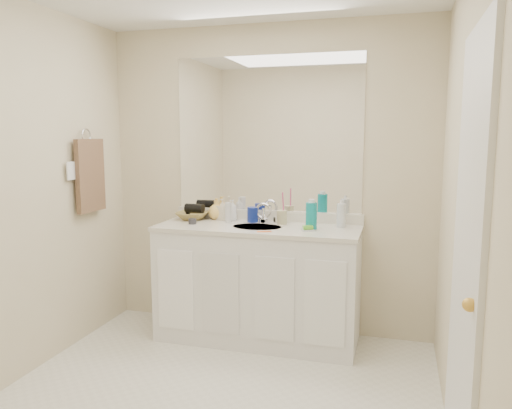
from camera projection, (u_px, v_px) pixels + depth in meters
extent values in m
cube|color=white|center=(209.00, 408.00, 2.87)|extent=(2.60, 2.60, 0.00)
cube|color=beige|center=(267.00, 180.00, 3.94)|extent=(2.60, 0.02, 2.40)
cube|color=beige|center=(42.00, 258.00, 1.47)|extent=(2.60, 0.02, 2.40)
cube|color=beige|center=(9.00, 194.00, 3.06)|extent=(0.02, 2.60, 2.40)
cube|color=beige|center=(464.00, 212.00, 2.35)|extent=(0.02, 2.60, 2.40)
cube|color=white|center=(258.00, 285.00, 3.79)|extent=(1.50, 0.55, 0.85)
cube|color=silver|center=(258.00, 228.00, 3.72)|extent=(1.52, 0.57, 0.03)
cube|color=silver|center=(267.00, 215.00, 3.96)|extent=(1.52, 0.03, 0.08)
cylinder|color=beige|center=(257.00, 228.00, 3.71)|extent=(0.37, 0.37, 0.02)
cylinder|color=silver|center=(263.00, 216.00, 3.87)|extent=(0.02, 0.02, 0.11)
cube|color=white|center=(267.00, 134.00, 3.88)|extent=(1.48, 0.01, 1.20)
cylinder|color=navy|center=(253.00, 215.00, 3.89)|extent=(0.11, 0.11, 0.12)
cylinder|color=#BEB586|center=(282.00, 217.00, 3.80)|extent=(0.10, 0.10, 0.11)
cylinder|color=#DC3A7C|center=(283.00, 205.00, 3.78)|extent=(0.02, 0.04, 0.19)
cylinder|color=#0B878C|center=(311.00, 216.00, 3.59)|extent=(0.10, 0.10, 0.19)
cylinder|color=silver|center=(341.00, 215.00, 3.67)|extent=(0.08, 0.08, 0.18)
cube|color=silver|center=(308.00, 230.00, 3.54)|extent=(0.11, 0.10, 0.01)
cube|color=#61C12F|center=(308.00, 227.00, 3.54)|extent=(0.08, 0.07, 0.02)
cube|color=#FF5D1A|center=(264.00, 231.00, 3.51)|extent=(0.10, 0.06, 0.00)
cylinder|color=#29292E|center=(192.00, 221.00, 3.81)|extent=(0.07, 0.07, 0.04)
cylinder|color=silver|center=(228.00, 213.00, 3.86)|extent=(0.06, 0.06, 0.16)
imported|color=white|center=(233.00, 210.00, 3.95)|extent=(0.08, 0.08, 0.17)
imported|color=beige|center=(223.00, 209.00, 3.98)|extent=(0.10, 0.10, 0.17)
imported|color=#F7C760|center=(217.00, 209.00, 4.01)|extent=(0.17, 0.17, 0.17)
imported|color=olive|center=(192.00, 216.00, 4.01)|extent=(0.25, 0.25, 0.06)
cylinder|color=black|center=(195.00, 208.00, 4.00)|extent=(0.15, 0.08, 0.07)
torus|color=silver|center=(86.00, 136.00, 3.74)|extent=(0.01, 0.11, 0.11)
cube|color=#473326|center=(90.00, 176.00, 3.77)|extent=(0.04, 0.32, 0.55)
cube|color=white|center=(71.00, 171.00, 3.58)|extent=(0.01, 0.08, 0.13)
cube|color=white|center=(467.00, 269.00, 2.09)|extent=(0.02, 0.82, 2.00)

